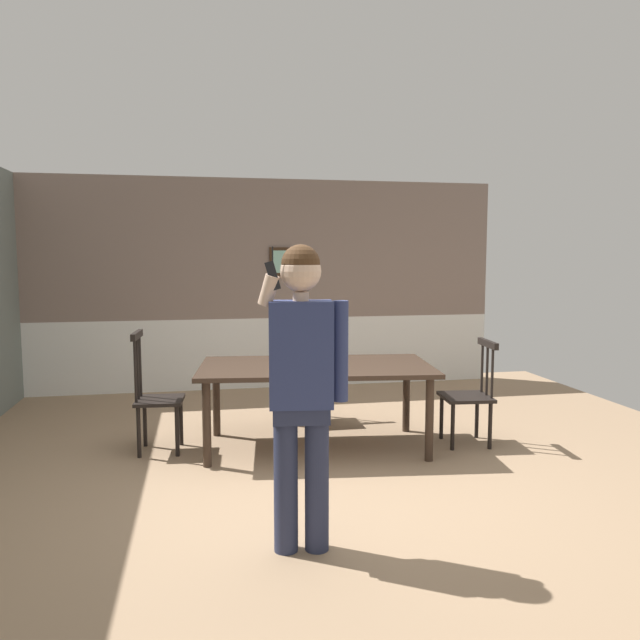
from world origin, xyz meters
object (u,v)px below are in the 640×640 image
object	(u,v)px
chair_near_window	(470,394)
chair_at_table_head	(155,396)
dining_table	(316,373)
person_figure	(302,377)
chair_by_doorway	(309,374)

from	to	relation	value
chair_near_window	chair_at_table_head	world-z (taller)	chair_at_table_head
dining_table	person_figure	distance (m)	1.98
chair_near_window	chair_at_table_head	distance (m)	2.82
chair_near_window	dining_table	bearing A→B (deg)	89.20
chair_by_doorway	chair_at_table_head	size ratio (longest dim) A/B	0.98
dining_table	chair_at_table_head	xyz separation A→B (m)	(-1.40, 0.16, -0.19)
chair_near_window	chair_at_table_head	bearing A→B (deg)	89.22
chair_at_table_head	person_figure	bearing A→B (deg)	29.41
chair_near_window	person_figure	xyz separation A→B (m)	(-1.84, -1.74, 0.57)
chair_near_window	chair_at_table_head	size ratio (longest dim) A/B	0.90
chair_near_window	chair_by_doorway	bearing A→B (deg)	55.78
dining_table	chair_by_doorway	bearing A→B (deg)	83.72
chair_near_window	person_figure	size ratio (longest dim) A/B	0.54
dining_table	chair_near_window	world-z (taller)	chair_near_window
person_figure	chair_at_table_head	bearing A→B (deg)	-58.10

